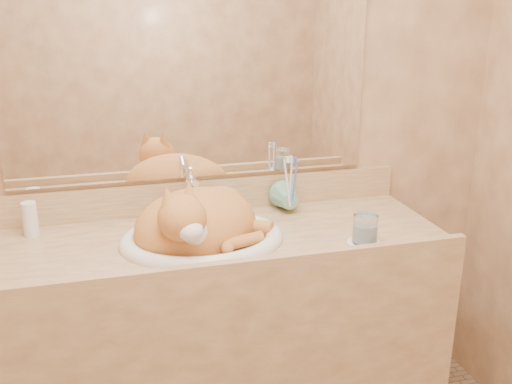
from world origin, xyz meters
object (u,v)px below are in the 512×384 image
object	(u,v)px
soap_dispenser	(227,194)
toothbrush_cup	(291,203)
vanity_counter	(211,347)
sink_basin	(202,218)
cat	(196,219)
water_glass	(365,229)

from	to	relation	value
soap_dispenser	toothbrush_cup	distance (m)	0.24
vanity_counter	sink_basin	world-z (taller)	sink_basin
vanity_counter	soap_dispenser	size ratio (longest dim) A/B	8.37
cat	toothbrush_cup	bearing A→B (deg)	-2.66
sink_basin	toothbrush_cup	size ratio (longest dim) A/B	4.90
vanity_counter	toothbrush_cup	world-z (taller)	toothbrush_cup
water_glass	cat	bearing A→B (deg)	160.93
vanity_counter	cat	distance (m)	0.50
sink_basin	toothbrush_cup	xyz separation A→B (m)	(0.36, 0.15, -0.03)
toothbrush_cup	water_glass	size ratio (longest dim) A/B	1.15
sink_basin	water_glass	size ratio (longest dim) A/B	5.62
sink_basin	water_glass	distance (m)	0.53
toothbrush_cup	soap_dispenser	bearing A→B (deg)	173.45
cat	water_glass	distance (m)	0.55
soap_dispenser	toothbrush_cup	xyz separation A→B (m)	(0.23, -0.03, -0.05)
sink_basin	cat	bearing A→B (deg)	145.14
cat	soap_dispenser	bearing A→B (deg)	27.07
vanity_counter	cat	xyz separation A→B (m)	(-0.04, -0.01, 0.50)
soap_dispenser	vanity_counter	bearing A→B (deg)	-125.39
vanity_counter	toothbrush_cup	distance (m)	0.60
sink_basin	soap_dispenser	world-z (taller)	soap_dispenser
vanity_counter	water_glass	xyz separation A→B (m)	(0.48, -0.19, 0.48)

